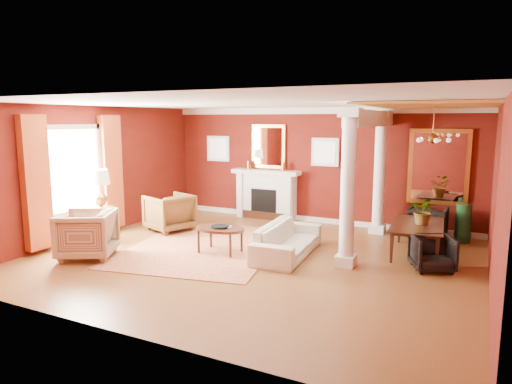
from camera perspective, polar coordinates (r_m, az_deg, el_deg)
The scene contains 27 objects.
ground at distance 8.76m, azimuth -0.30°, elevation -8.23°, with size 8.00×8.00×0.00m, color brown.
room_shell at distance 8.39m, azimuth -0.31°, elevation 5.06°, with size 8.04×7.04×2.92m.
fireplace at distance 12.08m, azimuth 1.27°, elevation -0.27°, with size 1.85×0.42×1.29m.
overmantel_mirror at distance 12.06m, azimuth 1.57°, elevation 5.71°, with size 0.95×0.07×1.15m.
flank_window_left at distance 12.81m, azimuth -4.74°, elevation 5.43°, with size 0.70×0.07×0.70m.
flank_window_right at distance 11.51m, azimuth 8.63°, elevation 4.95°, with size 0.70×0.07×0.70m.
left_window at distance 10.36m, azimuth -21.53°, elevation 1.89°, with size 0.21×2.55×2.60m.
column_front at distance 8.13m, azimuth 11.43°, elevation 0.56°, with size 0.36×0.36×2.80m.
column_back at distance 10.74m, azimuth 15.21°, elevation 2.45°, with size 0.36×0.36×2.80m.
header_beam at distance 9.60m, azimuth 14.19°, elevation 8.89°, with size 0.30×3.20×0.32m, color white.
amber_ceiling at distance 9.27m, azimuth 21.11°, elevation 10.11°, with size 2.30×3.40×0.04m, color gold.
dining_mirror at distance 11.01m, azimuth 21.84°, elevation 2.92°, with size 1.30×0.07×1.70m.
chandelier at distance 9.32m, azimuth 21.23°, elevation 6.26°, with size 0.60×0.62×0.75m.
crown_trim at distance 11.56m, azimuth 7.55°, elevation 10.05°, with size 8.00×0.08×0.16m, color white.
base_trim at distance 11.84m, azimuth 7.28°, elevation -3.42°, with size 8.00×0.08×0.12m, color white.
rug at distance 9.55m, azimuth -6.38°, elevation -6.77°, with size 2.88×3.84×0.02m, color maroon.
sofa at distance 8.84m, azimuth 3.99°, elevation -5.32°, with size 2.11×0.61×0.82m, color #F4ECCD.
armchair_leopard at distance 10.92m, azimuth -10.77°, elevation -2.30°, with size 0.94×0.88×0.96m, color black.
armchair_stripe at distance 9.22m, azimuth -20.42°, elevation -4.71°, with size 0.97×0.91×1.00m, color tan.
coffee_table at distance 8.98m, azimuth -4.52°, elevation -4.73°, with size 1.02×1.02×0.52m.
coffee_book at distance 8.95m, azimuth -4.07°, elevation -3.80°, with size 0.15×0.02×0.20m, color black.
side_table at distance 10.28m, azimuth -18.96°, elevation -0.10°, with size 0.62×0.62×1.56m.
dining_table at distance 9.41m, azimuth 19.69°, elevation -4.56°, with size 1.70×0.60×0.95m, color black.
dining_chair_near at distance 8.55m, azimuth 21.21°, elevation -6.94°, with size 0.66×0.61×0.68m, color black.
dining_chair_far at distance 10.69m, azimuth 20.67°, elevation -3.45°, with size 0.77×0.72×0.79m, color black.
green_urn at distance 10.72m, azimuth 24.45°, elevation -4.02°, with size 0.35×0.35×0.84m.
potted_plant at distance 9.27m, azimuth 20.35°, elevation -0.47°, with size 0.49×0.54×0.42m, color #26591E.
Camera 1 is at (3.77, -7.47, 2.60)m, focal length 32.00 mm.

